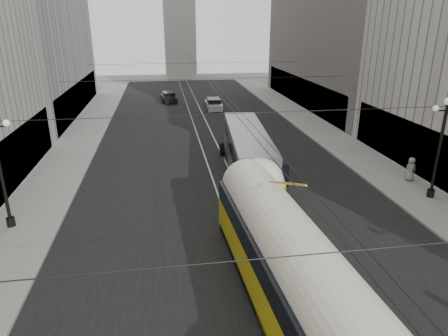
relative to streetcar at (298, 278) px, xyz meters
name	(u,v)px	position (x,y,z in m)	size (l,w,h in m)	color
road	(208,143)	(-0.50, 23.88, -1.94)	(20.00, 85.00, 0.02)	black
sidewalk_left	(81,138)	(-12.50, 27.38, -1.87)	(4.00, 72.00, 0.15)	gray
sidewalk_right	(317,128)	(11.50, 27.38, -1.87)	(4.00, 72.00, 0.15)	gray
rail_left	(200,144)	(-1.25, 23.88, -1.94)	(0.12, 85.00, 0.04)	gray
rail_right	(216,143)	(0.25, 23.88, -1.94)	(0.12, 85.00, 0.04)	gray
lamppost_right_mid	(440,143)	(12.10, 9.38, 1.80)	(1.86, 0.44, 6.37)	black
catenary	(210,81)	(-0.38, 22.88, 3.94)	(25.00, 72.00, 0.23)	black
streetcar	(298,278)	(0.00, 0.00, 0.00)	(3.65, 18.12, 3.98)	gold
city_bus	(247,149)	(1.55, 16.11, -0.20)	(3.69, 12.68, 3.17)	gray
sedan_white_far	(214,104)	(1.97, 39.00, -1.30)	(1.88, 4.48, 1.41)	silver
sedan_dark_far	(169,97)	(-3.63, 45.11, -1.32)	(2.28, 4.51, 1.37)	black
pedestrian_sidewalk_right	(411,169)	(12.40, 12.18, -0.95)	(0.82, 0.51, 1.69)	gray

